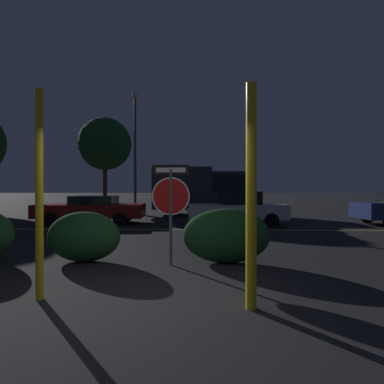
% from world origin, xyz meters
% --- Properties ---
extents(ground_plane, '(260.00, 260.00, 0.00)m').
position_xyz_m(ground_plane, '(0.00, 0.00, 0.00)').
color(ground_plane, black).
extents(road_center_stripe, '(43.09, 0.12, 0.01)m').
position_xyz_m(road_center_stripe, '(0.00, 7.69, 0.00)').
color(road_center_stripe, gold).
rests_on(road_center_stripe, ground_plane).
extents(stop_sign, '(0.80, 0.06, 2.12)m').
position_xyz_m(stop_sign, '(0.21, 2.15, 1.46)').
color(stop_sign, '#4C4C51').
rests_on(stop_sign, ground_plane).
extents(yellow_pole_left, '(0.11, 0.11, 3.05)m').
position_xyz_m(yellow_pole_left, '(-1.49, 0.13, 1.52)').
color(yellow_pole_left, yellow).
rests_on(yellow_pole_left, ground_plane).
extents(yellow_pole_right, '(0.14, 0.14, 3.01)m').
position_xyz_m(yellow_pole_right, '(1.52, -0.11, 1.51)').
color(yellow_pole_right, yellow).
rests_on(yellow_pole_right, ground_plane).
extents(hedge_bush_2, '(1.61, 0.84, 1.11)m').
position_xyz_m(hedge_bush_2, '(-1.74, 2.39, 0.55)').
color(hedge_bush_2, '#1E4C23').
rests_on(hedge_bush_2, ground_plane).
extents(hedge_bush_3, '(1.89, 0.78, 1.18)m').
position_xyz_m(hedge_bush_3, '(1.39, 2.37, 0.59)').
color(hedge_bush_3, '#19421E').
rests_on(hedge_bush_3, ground_plane).
extents(passing_car_2, '(5.06, 2.31, 1.30)m').
position_xyz_m(passing_car_2, '(-4.29, 9.70, 0.68)').
color(passing_car_2, maroon).
rests_on(passing_car_2, ground_plane).
extents(passing_car_3, '(4.46, 2.12, 1.51)m').
position_xyz_m(passing_car_3, '(2.44, 9.33, 0.74)').
color(passing_car_3, silver).
rests_on(passing_car_3, ground_plane).
extents(delivery_truck, '(5.81, 2.73, 2.95)m').
position_xyz_m(delivery_truck, '(0.84, 14.65, 1.65)').
color(delivery_truck, '#2D2D33').
rests_on(delivery_truck, ground_plane).
extents(street_lamp, '(0.41, 0.41, 7.72)m').
position_xyz_m(street_lamp, '(-3.34, 14.55, 4.68)').
color(street_lamp, '#4C4C51').
rests_on(street_lamp, ground_plane).
extents(tree_1, '(4.01, 4.01, 7.10)m').
position_xyz_m(tree_1, '(-6.59, 18.60, 5.08)').
color(tree_1, '#422D1E').
rests_on(tree_1, ground_plane).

